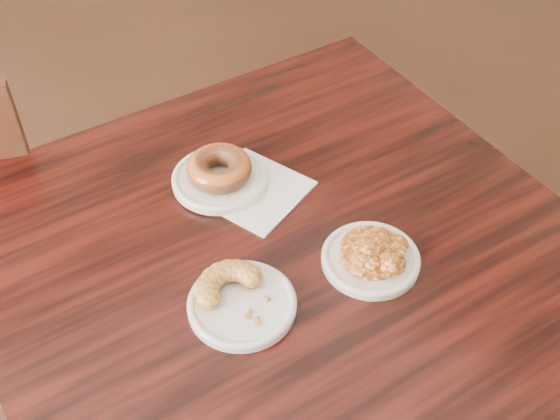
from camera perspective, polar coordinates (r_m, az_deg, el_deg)
cafe_table at (r=1.41m, az=0.46°, el=-13.53°), size 0.94×0.94×0.75m
napkin at (r=1.20m, az=-2.11°, el=1.60°), size 0.21×0.21×0.00m
plate_donut at (r=1.22m, az=-4.90°, el=2.50°), size 0.17×0.17×0.01m
plate_cruller at (r=1.04m, az=-3.10°, el=-7.70°), size 0.16×0.16×0.01m
plate_fritter at (r=1.10m, az=7.37°, el=-4.02°), size 0.15×0.15×0.01m
glazed_donut at (r=1.20m, az=-4.97°, el=3.40°), size 0.11×0.11×0.04m
apple_fritter at (r=1.08m, az=7.47°, el=-3.27°), size 0.14×0.14×0.03m
cruller_fragment at (r=1.02m, az=-3.15°, el=-6.94°), size 0.12×0.12×0.03m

